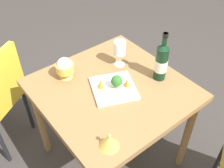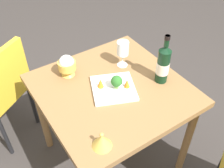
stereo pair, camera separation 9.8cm
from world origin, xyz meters
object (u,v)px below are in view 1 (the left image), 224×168
carrot_garnish_right (101,84)px  rice_bowl_lid (109,141)px  wine_bottle (161,62)px  wine_glass (120,48)px  serving_plate (114,88)px  rice_bowl (65,68)px  broccoli_floret (117,81)px  carrot_garnish_left (127,82)px

carrot_garnish_right → rice_bowl_lid: bearing=59.2°
wine_bottle → wine_glass: (0.11, -0.25, 0.00)m
wine_glass → serving_plate: bearing=42.8°
rice_bowl → serving_plate: 0.33m
wine_bottle → broccoli_floret: 0.29m
broccoli_floret → rice_bowl: bearing=-58.5°
carrot_garnish_left → rice_bowl: bearing=-53.5°
serving_plate → carrot_garnish_left: bearing=148.4°
rice_bowl → serving_plate: (-0.17, 0.27, -0.07)m
wine_glass → carrot_garnish_right: bearing=25.9°
wine_glass → rice_bowl_lid: (0.45, 0.46, -0.09)m
wine_bottle → broccoli_floret: wine_bottle is taller
rice_bowl_lid → serving_plate: bearing=-132.1°
serving_plate → carrot_garnish_right: bearing=-34.7°
wine_glass → serving_plate: 0.27m
wine_bottle → carrot_garnish_left: 0.24m
wine_bottle → carrot_garnish_right: 0.38m
rice_bowl → serving_plate: bearing=121.4°
rice_bowl → broccoli_floret: rice_bowl is taller
rice_bowl_lid → broccoli_floret: (-0.28, -0.29, 0.03)m
wine_bottle → rice_bowl: (0.45, -0.37, -0.05)m
wine_glass → carrot_garnish_left: bearing=61.5°
serving_plate → rice_bowl: bearing=-58.6°
rice_bowl_lid → carrot_garnish_left: 0.43m
rice_bowl_lid → wine_glass: bearing=-134.0°
rice_bowl_lid → serving_plate: rice_bowl_lid is taller
carrot_garnish_right → carrot_garnish_left: bearing=146.8°
wine_bottle → wine_glass: size_ratio=1.78×
serving_plate → broccoli_floret: bearing=122.6°
carrot_garnish_right → wine_glass: bearing=-154.1°
serving_plate → wine_bottle: bearing=161.8°
rice_bowl → serving_plate: rice_bowl is taller
wine_bottle → rice_bowl_lid: 0.60m
carrot_garnish_left → carrot_garnish_right: (0.13, -0.09, 0.00)m
wine_bottle → carrot_garnish_left: (0.22, -0.05, -0.08)m
rice_bowl_lid → carrot_garnish_right: 0.40m
rice_bowl_lid → carrot_garnish_left: bearing=-142.2°
rice_bowl → carrot_garnish_left: 0.39m
rice_bowl → carrot_garnish_right: rice_bowl is taller
wine_bottle → rice_bowl_lid: wine_bottle is taller
wine_glass → rice_bowl_lid: bearing=46.0°
broccoli_floret → wine_bottle: bearing=163.9°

